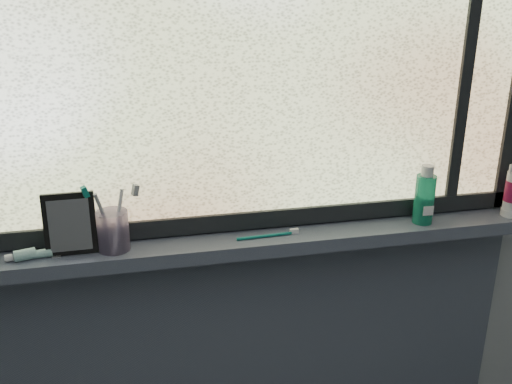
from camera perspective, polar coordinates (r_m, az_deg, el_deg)
The scene contains 11 objects.
wall_back at distance 1.59m, azimuth 0.03°, elevation 4.33°, with size 3.00×0.01×2.50m, color #9EA3A8.
windowsill at distance 1.62m, azimuth 0.59°, elevation -4.95°, with size 1.62×0.14×0.04m, color #474E5F.
sill_apron at distance 1.94m, azimuth 0.14°, elevation -17.93°, with size 1.62×0.02×0.98m, color #474E5F.
window_pane at distance 1.52m, azimuth 0.22°, elevation 14.29°, with size 1.50×0.01×1.00m, color silver.
frame_bottom at distance 1.64m, azimuth 0.23°, elevation -2.66°, with size 1.60×0.03×0.05m, color black.
frame_mullion at distance 1.74m, azimuth 20.53°, elevation 13.87°, with size 0.04×0.03×1.00m, color black.
vanity_mirror at distance 1.55m, azimuth -18.11°, elevation -3.04°, with size 0.13×0.07×0.16m, color black.
toothpaste_tube at distance 1.58m, azimuth -21.50°, elevation -5.79°, with size 0.17×0.03×0.03m, color white, non-canonical shape.
toothbrush_cup at distance 1.55m, azimuth -14.10°, elevation -3.78°, with size 0.08×0.08×0.11m, color #A38EBC.
toothbrush_lying at distance 1.59m, azimuth 0.85°, elevation -4.35°, with size 0.20×0.02×0.01m, color #0C6D62, non-canonical shape.
mouthwash_bottle at distance 1.73m, azimuth 16.53°, elevation -0.23°, with size 0.06×0.06×0.15m, color #1FA278.
Camera 1 is at (-0.32, -0.19, 1.70)m, focal length 40.00 mm.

